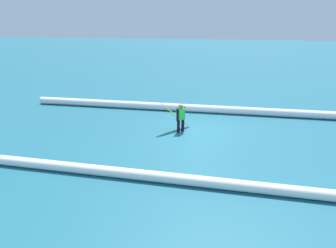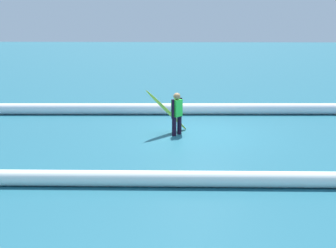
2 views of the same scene
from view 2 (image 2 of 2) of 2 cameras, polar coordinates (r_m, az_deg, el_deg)
ground_plane at (r=14.47m, az=3.67°, el=-1.26°), size 167.93×167.93×0.00m
surfer at (r=14.20m, az=1.11°, el=1.55°), size 0.35×0.47×1.33m
surfboard at (r=14.42m, az=-0.14°, el=1.67°), size 1.40×1.32×1.48m
wave_crest_foreground at (r=17.70m, az=5.52°, el=1.88°), size 21.48×1.61×0.43m
wave_crest_midground at (r=9.89m, az=-8.16°, el=-6.70°), size 16.61×0.92×0.34m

